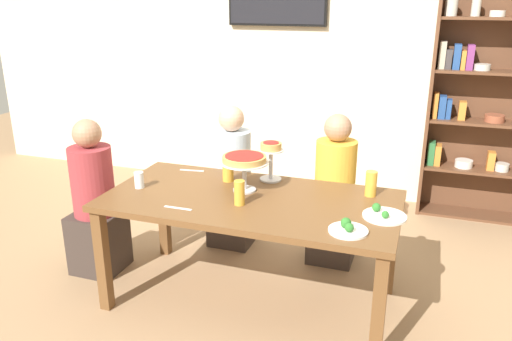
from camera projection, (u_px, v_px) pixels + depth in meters
The scene contains 17 objects.
ground_plane at pixel (251, 299), 3.43m from camera, with size 12.00×12.00×0.00m, color #9E7A56.
rear_partition at pixel (326, 55), 4.94m from camera, with size 8.00×0.12×2.80m, color beige.
dining_table at pixel (251, 210), 3.22m from camera, with size 1.85×0.92×0.74m.
bookshelf at pixel (493, 95), 4.39m from camera, with size 1.10×0.30×2.21m.
diner_far_right at pixel (334, 200), 3.81m from camera, with size 0.34×0.34×1.15m.
diner_head_west at pixel (95, 208), 3.66m from camera, with size 0.34×0.34×1.15m.
diner_far_left at pixel (232, 186), 4.08m from camera, with size 0.34×0.34×1.15m.
deep_dish_pizza_stand at pixel (244, 162), 3.25m from camera, with size 0.31×0.31×0.24m.
personal_pizza_stand at pixel (271, 154), 3.44m from camera, with size 0.17×0.17×0.27m.
salad_plate_near_diner at pixel (348, 228), 2.73m from camera, with size 0.22×0.22×0.07m.
salad_plate_far_diner at pixel (383, 215), 2.91m from camera, with size 0.25×0.25×0.07m.
beer_glass_amber_tall at pixel (228, 170), 3.46m from camera, with size 0.08×0.08×0.16m, color gold.
beer_glass_amber_short at pixel (371, 184), 3.20m from camera, with size 0.07×0.07×0.16m, color gold.
beer_glass_amber_spare at pixel (239, 193), 3.07m from camera, with size 0.07×0.07×0.15m, color gold.
water_glass_clear_near at pixel (139, 180), 3.34m from camera, with size 0.06×0.06×0.11m, color white.
cutlery_fork_near at pixel (192, 170), 3.69m from camera, with size 0.18×0.02×0.01m, color silver.
cutlery_knife_near at pixel (178, 208), 3.03m from camera, with size 0.18×0.02×0.01m, color silver.
Camera 1 is at (1.00, -2.79, 1.94)m, focal length 35.54 mm.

